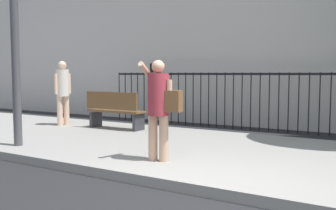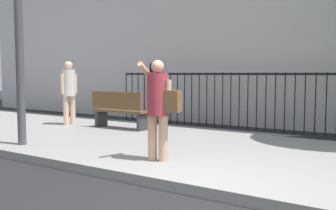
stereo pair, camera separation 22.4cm
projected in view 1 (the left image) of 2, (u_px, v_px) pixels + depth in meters
name	position (u px, v px, depth m)	size (l,w,h in m)	color
ground_plane	(199.00, 197.00, 4.84)	(60.00, 60.00, 0.00)	black
sidewalk	(256.00, 158.00, 6.71)	(28.00, 4.40, 0.15)	gray
iron_fence	(304.00, 95.00, 9.78)	(12.03, 0.04, 1.60)	black
pedestrian_on_phone	(160.00, 103.00, 6.12)	(0.67, 0.48, 1.62)	tan
pedestrian_walking	(63.00, 89.00, 10.42)	(0.41, 0.48, 1.75)	beige
street_bench	(114.00, 109.00, 9.74)	(1.60, 0.45, 0.95)	brown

